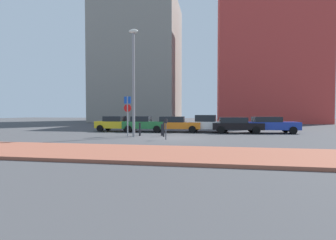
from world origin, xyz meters
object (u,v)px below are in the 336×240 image
parked_car_orange (175,124)px  traffic_bollard_mid (164,130)px  parked_car_white (208,123)px  parked_car_yellow (117,124)px  parking_sign_post (128,111)px  parking_meter (166,126)px  parked_car_green (144,124)px  traffic_bollard_far (140,129)px  parked_car_black (236,125)px  traffic_bollard_near (162,130)px  parked_car_blue (270,124)px  street_lamp (133,75)px

parked_car_orange → traffic_bollard_mid: 4.68m
parked_car_orange → parked_car_white: 3.09m
parked_car_yellow → traffic_bollard_mid: parked_car_yellow is taller
parked_car_white → parking_sign_post: size_ratio=1.32×
parking_sign_post → parking_meter: parking_sign_post is taller
parked_car_yellow → parked_car_green: bearing=-1.6°
parked_car_orange → traffic_bollard_far: size_ratio=4.46×
parked_car_black → traffic_bollard_near: bearing=-149.3°
parked_car_yellow → traffic_bollard_near: parked_car_yellow is taller
parked_car_black → parking_meter: bearing=-129.3°
parked_car_orange → parked_car_black: bearing=-3.2°
traffic_bollard_mid → traffic_bollard_far: (-1.98, 0.41, -0.03)m
traffic_bollard_near → traffic_bollard_mid: bearing=-70.2°
parked_car_white → parking_meter: 7.51m
parked_car_yellow → traffic_bollard_mid: 7.07m
traffic_bollard_near → parked_car_black: bearing=30.7°
parking_meter → traffic_bollard_near: parking_meter is taller
traffic_bollard_mid → traffic_bollard_near: bearing=109.8°
parked_car_black → parking_meter: 8.20m
parking_sign_post → parked_car_black: bearing=25.7°
parked_car_white → parked_car_blue: (5.40, -0.24, -0.03)m
parked_car_orange → parking_meter: size_ratio=3.28×
parked_car_yellow → parking_sign_post: 5.11m
parked_car_orange → parked_car_black: size_ratio=1.04×
parked_car_green → parking_sign_post: bearing=-92.4°
traffic_bollard_mid → parking_meter: bearing=-74.9°
parked_car_white → traffic_bollard_mid: bearing=-123.2°
parked_car_yellow → parked_car_blue: size_ratio=0.89×
parked_car_black → traffic_bollard_far: size_ratio=4.29×
traffic_bollard_mid → parked_car_black: bearing=37.3°
parked_car_orange → street_lamp: bearing=-115.1°
traffic_bollard_mid → street_lamp: bearing=-168.1°
parking_meter → traffic_bollard_far: parking_meter is taller
parked_car_blue → traffic_bollard_near: 9.81m
parking_sign_post → traffic_bollard_far: parking_sign_post is taller
parked_car_orange → parked_car_white: bearing=6.3°
parked_car_orange → parked_car_white: parked_car_white is taller
parked_car_yellow → parking_meter: (6.01, -6.44, 0.15)m
parked_car_white → parking_meter: bearing=-111.4°
parked_car_orange → parked_car_yellow: bearing=-177.9°
parked_car_white → traffic_bollard_far: size_ratio=3.98×
parked_car_yellow → traffic_bollard_mid: size_ratio=3.75×
parked_car_white → street_lamp: 8.65m
parked_car_white → parked_car_black: parked_car_white is taller
parked_car_blue → traffic_bollard_mid: parked_car_blue is taller
traffic_bollard_far → traffic_bollard_near: bearing=12.9°
traffic_bollard_near → traffic_bollard_far: bearing=-167.1°
parked_car_orange → parked_car_green: bearing=-174.5°
parked_car_white → parking_meter: (-2.74, -6.99, 0.10)m
parked_car_green → traffic_bollard_far: parked_car_green is taller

